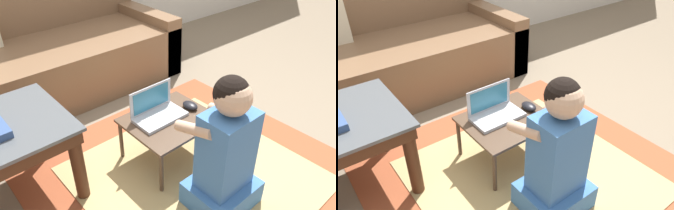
# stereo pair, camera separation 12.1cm
# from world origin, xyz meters

# --- Properties ---
(ground_plane) EXTENTS (16.00, 16.00, 0.00)m
(ground_plane) POSITION_xyz_m (0.00, 0.00, 0.00)
(ground_plane) COLOR #7F705B
(area_rug) EXTENTS (1.72, 1.71, 0.01)m
(area_rug) POSITION_xyz_m (-0.06, -0.26, 0.00)
(area_rug) COLOR #9E4C2D
(area_rug) RESTS_ON ground_plane
(couch) EXTENTS (1.86, 0.95, 0.79)m
(couch) POSITION_xyz_m (-0.15, 1.29, 0.27)
(couch) COLOR brown
(couch) RESTS_ON ground_plane
(laptop_desk) EXTENTS (0.50, 0.43, 0.29)m
(laptop_desk) POSITION_xyz_m (-0.06, -0.03, 0.26)
(laptop_desk) COLOR #4C3828
(laptop_desk) RESTS_ON ground_plane
(laptop) EXTENTS (0.30, 0.17, 0.19)m
(laptop) POSITION_xyz_m (-0.10, 0.03, 0.33)
(laptop) COLOR #B7BCC6
(laptop) RESTS_ON laptop_desk
(computer_mouse) EXTENTS (0.07, 0.11, 0.04)m
(computer_mouse) POSITION_xyz_m (0.11, -0.02, 0.31)
(computer_mouse) COLOR black
(computer_mouse) RESTS_ON laptop_desk
(person_seated) EXTENTS (0.34, 0.37, 0.77)m
(person_seated) POSITION_xyz_m (-0.10, -0.48, 0.34)
(person_seated) COLOR #3D70B2
(person_seated) RESTS_ON ground_plane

